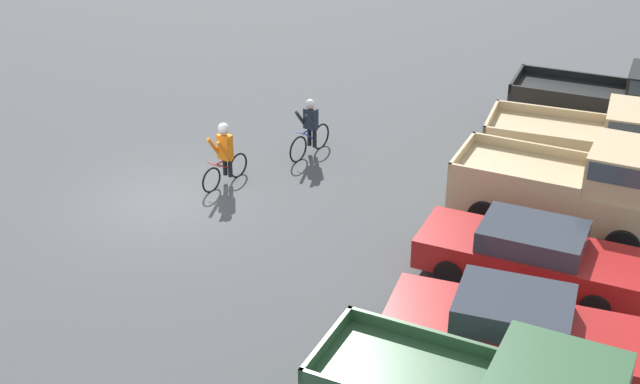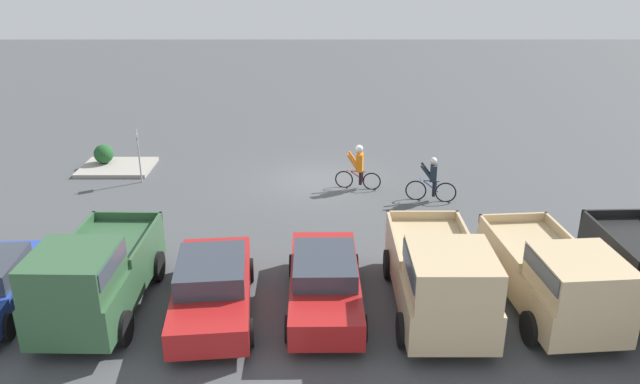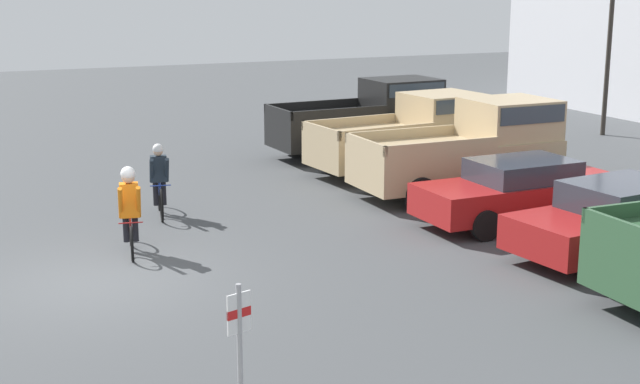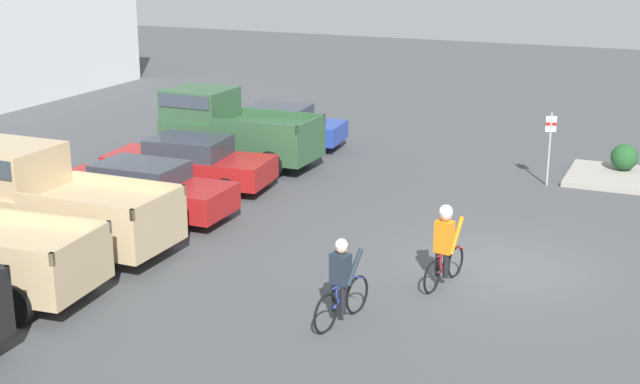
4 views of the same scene
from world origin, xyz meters
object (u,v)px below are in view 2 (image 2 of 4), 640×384
(fire_lane_sign, at_px, (138,151))
(sedan_1, at_px, (212,286))
(pickup_truck_2, at_px, (441,276))
(pickup_truck_1, at_px, (556,277))
(cyclist_0, at_px, (359,166))
(cyclist_1, at_px, (432,179))
(shrub, at_px, (104,154))
(pickup_truck_3, at_px, (94,275))
(sedan_0, at_px, (325,281))

(fire_lane_sign, bearing_deg, sedan_1, 114.79)
(pickup_truck_2, height_order, sedan_1, pickup_truck_2)
(fire_lane_sign, bearing_deg, pickup_truck_1, 143.31)
(sedan_1, bearing_deg, cyclist_0, -115.67)
(cyclist_0, xyz_separation_m, cyclist_1, (-2.56, 1.24, -0.09))
(fire_lane_sign, relative_size, shrub, 2.67)
(pickup_truck_3, xyz_separation_m, cyclist_0, (-6.95, -8.89, -0.27))
(pickup_truck_3, relative_size, fire_lane_sign, 2.30)
(pickup_truck_2, xyz_separation_m, cyclist_0, (1.45, -8.92, -0.27))
(sedan_1, distance_m, cyclist_1, 9.98)
(pickup_truck_2, distance_m, shrub, 16.59)
(pickup_truck_2, bearing_deg, fire_lane_sign, -44.12)
(pickup_truck_3, height_order, cyclist_0, pickup_truck_3)
(pickup_truck_3, bearing_deg, cyclist_0, -128.04)
(sedan_0, relative_size, fire_lane_sign, 2.26)
(pickup_truck_2, relative_size, fire_lane_sign, 2.42)
(sedan_0, distance_m, fire_lane_sign, 11.48)
(cyclist_0, height_order, shrub, cyclist_0)
(cyclist_1, bearing_deg, cyclist_0, -25.80)
(pickup_truck_1, height_order, pickup_truck_2, pickup_truck_2)
(pickup_truck_1, distance_m, cyclist_0, 9.81)
(sedan_1, bearing_deg, sedan_0, -174.03)
(sedan_0, xyz_separation_m, pickup_truck_3, (5.61, 0.55, 0.46))
(sedan_0, height_order, shrub, sedan_0)
(pickup_truck_1, distance_m, fire_lane_sign, 15.88)
(pickup_truck_1, height_order, sedan_0, pickup_truck_1)
(cyclist_1, bearing_deg, pickup_truck_2, 81.78)
(sedan_1, relative_size, cyclist_0, 2.78)
(fire_lane_sign, bearing_deg, pickup_truck_2, 135.88)
(cyclist_0, distance_m, cyclist_1, 2.85)
(sedan_1, xyz_separation_m, shrub, (6.34, -11.20, -0.19))
(cyclist_0, height_order, cyclist_1, cyclist_0)
(pickup_truck_1, bearing_deg, sedan_1, -1.26)
(sedan_0, bearing_deg, sedan_1, 5.97)
(pickup_truck_2, distance_m, cyclist_0, 9.04)
(cyclist_1, distance_m, shrub, 13.60)
(pickup_truck_2, height_order, sedan_0, pickup_truck_2)
(pickup_truck_2, xyz_separation_m, shrub, (11.94, -11.49, -0.64))
(sedan_0, relative_size, cyclist_1, 2.67)
(sedan_0, relative_size, pickup_truck_3, 0.99)
(pickup_truck_3, distance_m, cyclist_1, 12.22)
(pickup_truck_1, bearing_deg, cyclist_0, -64.04)
(pickup_truck_2, bearing_deg, sedan_1, -3.01)
(pickup_truck_3, distance_m, shrub, 12.01)
(pickup_truck_1, height_order, cyclist_0, pickup_truck_1)
(pickup_truck_1, bearing_deg, pickup_truck_2, 2.19)
(sedan_1, bearing_deg, pickup_truck_2, 176.99)
(pickup_truck_2, height_order, pickup_truck_3, pickup_truck_2)
(pickup_truck_2, bearing_deg, sedan_0, -11.85)
(sedan_1, height_order, shrub, sedan_1)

